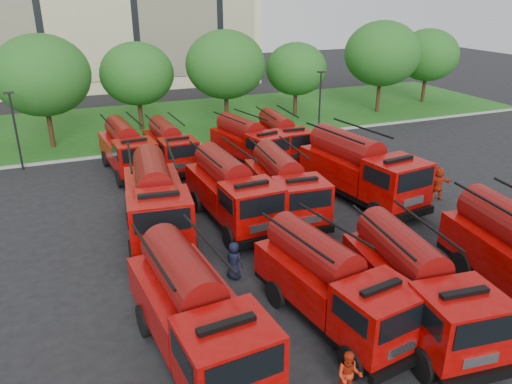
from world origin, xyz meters
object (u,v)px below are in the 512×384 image
fire_truck_2 (415,284)px  fire_truck_9 (169,146)px  fire_truck_1 (331,284)px  firefighter_4 (234,278)px  fire_truck_0 (195,313)px  fire_truck_6 (284,185)px  firefighter_5 (435,199)px  fire_truck_7 (360,169)px  fire_truck_8 (127,149)px  fire_truck_10 (248,142)px  fire_truck_5 (231,191)px  fire_truck_11 (281,137)px  fire_truck_4 (156,200)px

fire_truck_2 → fire_truck_9: (-4.01, 19.72, -0.15)m
fire_truck_1 → firefighter_4: size_ratio=4.38×
fire_truck_1 → fire_truck_0: bearing=171.3°
fire_truck_6 → firefighter_5: (8.75, -1.53, -1.60)m
fire_truck_7 → fire_truck_8: 14.75m
fire_truck_9 → firefighter_5: fire_truck_9 is taller
firefighter_4 → firefighter_5: (13.34, 3.47, 0.00)m
fire_truck_8 → fire_truck_0: bearing=-96.8°
fire_truck_10 → fire_truck_5: bearing=-128.9°
fire_truck_1 → fire_truck_2: (2.63, -1.18, 0.04)m
fire_truck_2 → firefighter_5: bearing=51.9°
fire_truck_7 → fire_truck_10: size_ratio=1.20×
fire_truck_5 → fire_truck_9: size_ratio=1.15×
fire_truck_1 → fire_truck_2: 2.89m
fire_truck_0 → fire_truck_1: size_ratio=1.06×
fire_truck_2 → fire_truck_8: (-6.74, 19.85, -0.05)m
fire_truck_1 → firefighter_5: (11.19, 7.46, -1.57)m
fire_truck_0 → firefighter_4: bearing=50.9°
fire_truck_5 → fire_truck_8: 10.22m
fire_truck_9 → fire_truck_11: size_ratio=0.98×
fire_truck_0 → fire_truck_11: bearing=52.8°
fire_truck_2 → fire_truck_4: size_ratio=0.91×
fire_truck_0 → fire_truck_11: 20.87m
fire_truck_8 → firefighter_4: 14.90m
fire_truck_8 → fire_truck_2: bearing=-75.8°
fire_truck_7 → fire_truck_11: fire_truck_7 is taller
fire_truck_10 → fire_truck_7: bearing=-79.6°
fire_truck_5 → firefighter_5: bearing=-11.2°
fire_truck_6 → fire_truck_10: (1.22, 8.27, -0.09)m
fire_truck_0 → firefighter_5: (16.05, 7.44, -1.69)m
fire_truck_9 → firefighter_5: bearing=-43.6°
fire_truck_4 → fire_truck_7: bearing=6.1°
firefighter_4 → firefighter_5: size_ratio=0.85×
fire_truck_0 → firefighter_5: bearing=20.0°
fire_truck_2 → firefighter_5: 12.27m
fire_truck_11 → firefighter_5: 11.40m
fire_truck_4 → fire_truck_8: (0.09, 9.46, -0.21)m
fire_truck_2 → firefighter_4: bearing=139.4°
fire_truck_8 → firefighter_5: size_ratio=3.64×
fire_truck_4 → fire_truck_5: fire_truck_4 is taller
fire_truck_8 → fire_truck_9: fire_truck_8 is taller
fire_truck_1 → fire_truck_7: (7.09, 9.06, 0.27)m
fire_truck_7 → fire_truck_9: bearing=123.6°
firefighter_4 → fire_truck_10: bearing=-57.1°
fire_truck_0 → fire_truck_9: bearing=74.5°
fire_truck_4 → fire_truck_11: (10.50, 8.44, -0.30)m
fire_truck_5 → fire_truck_6: (2.87, -0.16, -0.09)m
fire_truck_6 → fire_truck_9: size_ratio=1.11×
fire_truck_4 → firefighter_5: 15.59m
fire_truck_2 → firefighter_4: 7.22m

